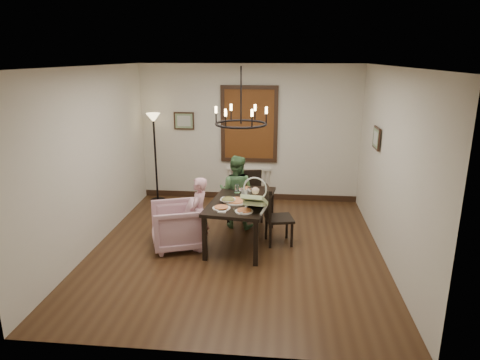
% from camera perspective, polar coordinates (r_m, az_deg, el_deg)
% --- Properties ---
extents(room_shell, '(4.51, 5.00, 2.81)m').
position_cam_1_polar(room_shell, '(6.75, -0.19, 3.04)').
color(room_shell, '#472D18').
rests_on(room_shell, ground).
extents(dining_table, '(1.08, 1.68, 0.74)m').
position_cam_1_polar(dining_table, '(6.84, 0.13, -3.29)').
color(dining_table, black).
rests_on(dining_table, room_shell).
extents(chair_far, '(0.48, 0.48, 0.91)m').
position_cam_1_polar(chair_far, '(7.86, 1.57, -2.20)').
color(chair_far, black).
rests_on(chair_far, room_shell).
extents(chair_right, '(0.51, 0.51, 0.97)m').
position_cam_1_polar(chair_right, '(6.91, 5.25, -4.68)').
color(chair_right, black).
rests_on(chair_right, room_shell).
extents(armchair, '(1.00, 0.99, 0.72)m').
position_cam_1_polar(armchair, '(6.87, -8.40, -6.04)').
color(armchair, '#CA9AA4').
rests_on(armchair, room_shell).
extents(elderly_woman, '(0.28, 0.39, 0.97)m').
position_cam_1_polar(elderly_woman, '(6.71, -5.48, -5.32)').
color(elderly_woman, pink).
rests_on(elderly_woman, room_shell).
extents(seated_man, '(0.59, 0.50, 1.08)m').
position_cam_1_polar(seated_man, '(7.53, -0.50, -2.37)').
color(seated_man, '#487344').
rests_on(seated_man, room_shell).
extents(baby_bouncer, '(0.46, 0.57, 0.34)m').
position_cam_1_polar(baby_bouncer, '(6.32, 1.98, -2.53)').
color(baby_bouncer, beige).
rests_on(baby_bouncer, dining_table).
extents(salad_bowl, '(0.29, 0.29, 0.07)m').
position_cam_1_polar(salad_bowl, '(6.66, -1.62, -2.73)').
color(salad_bowl, white).
rests_on(salad_bowl, dining_table).
extents(pizza_platter, '(0.36, 0.36, 0.04)m').
position_cam_1_polar(pizza_platter, '(6.68, -0.59, -2.83)').
color(pizza_platter, tan).
rests_on(pizza_platter, dining_table).
extents(drinking_glass, '(0.07, 0.07, 0.14)m').
position_cam_1_polar(drinking_glass, '(6.96, 0.39, -1.61)').
color(drinking_glass, silver).
rests_on(drinking_glass, dining_table).
extents(window_blinds, '(1.00, 0.03, 1.40)m').
position_cam_1_polar(window_blinds, '(8.76, 1.23, 7.43)').
color(window_blinds, '#642F14').
rests_on(window_blinds, room_shell).
extents(radiator, '(0.92, 0.12, 0.62)m').
position_cam_1_polar(radiator, '(9.06, 1.19, -0.39)').
color(radiator, silver).
rests_on(radiator, room_shell).
extents(picture_back, '(0.42, 0.03, 0.36)m').
position_cam_1_polar(picture_back, '(8.97, -7.47, 7.83)').
color(picture_back, black).
rests_on(picture_back, room_shell).
extents(picture_right, '(0.03, 0.42, 0.36)m').
position_cam_1_polar(picture_right, '(7.35, 17.74, 5.34)').
color(picture_right, black).
rests_on(picture_right, room_shell).
extents(floor_lamp, '(0.30, 0.30, 1.80)m').
position_cam_1_polar(floor_lamp, '(8.95, -11.19, 2.74)').
color(floor_lamp, black).
rests_on(floor_lamp, room_shell).
extents(chandelier, '(0.80, 0.80, 0.04)m').
position_cam_1_polar(chandelier, '(6.52, 0.14, 7.49)').
color(chandelier, black).
rests_on(chandelier, room_shell).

